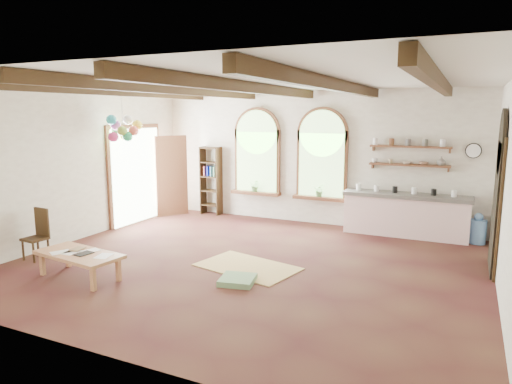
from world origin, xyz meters
The scene contains 27 objects.
floor centered at (0.00, 0.00, 0.00)m, with size 8.00×8.00×0.00m, color #513021.
ceiling_beams centered at (0.00, 0.00, 3.10)m, with size 6.20×6.80×0.18m, color #342210, non-canonical shape.
window_left centered at (-1.40, 3.43, 1.63)m, with size 1.30×0.28×2.20m.
window_right centered at (0.30, 3.43, 1.63)m, with size 1.30×0.28×2.20m.
left_doorway centered at (-3.95, 1.80, 1.15)m, with size 0.10×1.90×2.50m, color brown.
right_doorway centered at (3.95, 1.50, 1.10)m, with size 0.10×1.30×2.40m, color black.
kitchen_counter centered at (2.30, 3.20, 0.48)m, with size 2.68×0.62×0.94m.
wall_shelf_lower centered at (2.30, 3.38, 1.55)m, with size 1.70×0.24×0.04m, color brown.
wall_shelf_upper centered at (2.30, 3.38, 1.95)m, with size 1.70×0.24×0.04m, color brown.
wall_clock centered at (3.55, 3.45, 1.90)m, with size 0.32×0.32×0.04m, color black.
bookshelf centered at (-2.70, 3.32, 0.90)m, with size 0.53×0.32×1.80m.
coffee_table centered at (-2.17, -1.80, 0.38)m, with size 1.58×0.87×0.43m.
side_chair centered at (-3.65, -1.40, 0.27)m, with size 0.40×0.40×0.94m.
floor_mat centered at (0.09, -0.17, 0.01)m, with size 1.71×1.06×0.02m, color tan.
floor_cushion centered at (0.27, -0.90, 0.05)m, with size 0.53×0.53×0.09m, color #6A9063.
water_jug_a centered at (3.75, 3.20, 0.28)m, with size 0.33×0.33×0.65m.
water_jug_b centered at (3.30, 3.20, 0.26)m, with size 0.31×0.31×0.60m.
balloon_cluster centered at (-3.41, 0.81, 2.33)m, with size 0.74×0.78×1.14m.
table_book centered at (-2.41, -1.70, 0.44)m, with size 0.18×0.26×0.02m, color olive.
tablet centered at (-2.05, -1.81, 0.43)m, with size 0.19×0.28×0.01m, color black.
potted_plant_left centered at (-1.40, 3.32, 0.85)m, with size 0.27×0.23×0.30m, color #598C4C.
potted_plant_right centered at (0.30, 3.32, 0.85)m, with size 0.27×0.23×0.30m, color #598C4C.
shelf_cup_a centered at (1.55, 3.38, 1.62)m, with size 0.12×0.10×0.10m, color white.
shelf_cup_b centered at (1.90, 3.38, 1.62)m, with size 0.10×0.10×0.09m, color beige.
shelf_bowl_a centered at (2.25, 3.38, 1.60)m, with size 0.22×0.22×0.05m, color beige.
shelf_bowl_b centered at (2.60, 3.38, 1.60)m, with size 0.20×0.20×0.06m, color #8C664C.
shelf_vase centered at (2.95, 3.38, 1.67)m, with size 0.18×0.18×0.19m, color slate.
Camera 1 is at (3.46, -7.04, 2.66)m, focal length 32.00 mm.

